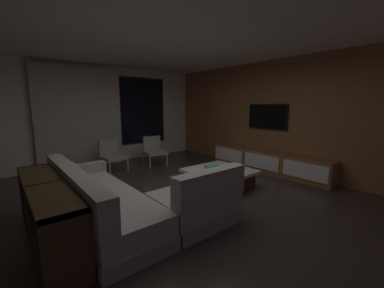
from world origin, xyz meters
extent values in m
plane|color=#332B26|center=(0.00, 0.00, 0.00)|extent=(9.20, 9.20, 0.00)
cube|color=silver|center=(0.00, 3.66, 1.35)|extent=(6.60, 0.12, 2.70)
cube|color=black|center=(1.30, 3.60, 1.45)|extent=(1.52, 0.02, 2.02)
cube|color=black|center=(1.30, 3.58, 1.45)|extent=(1.40, 0.03, 1.90)
cube|color=#BCB5A3|center=(-0.55, 3.48, 1.30)|extent=(2.10, 0.12, 2.60)
cube|color=brown|center=(3.06, 0.00, 1.35)|extent=(0.12, 7.80, 2.70)
plane|color=silver|center=(0.00, 0.00, 2.70)|extent=(8.20, 8.20, 0.00)
cube|color=gray|center=(-1.22, 0.12, 0.09)|extent=(0.90, 2.50, 0.18)
cube|color=#9E9991|center=(-1.22, 0.12, 0.30)|extent=(0.86, 2.42, 0.24)
cube|color=#9E9991|center=(-1.57, 0.12, 0.62)|extent=(0.20, 2.50, 0.40)
cube|color=#9E9991|center=(-1.22, 1.27, 0.51)|extent=(0.90, 0.20, 0.18)
cube|color=gray|center=(-0.24, -0.68, 0.09)|extent=(1.10, 0.90, 0.18)
cube|color=#9E9991|center=(-0.24, -0.68, 0.30)|extent=(1.07, 0.86, 0.24)
cube|color=#9E9991|center=(-0.24, -1.03, 0.62)|extent=(1.10, 0.20, 0.40)
cube|color=beige|center=(-1.45, 0.67, 0.58)|extent=(0.10, 0.36, 0.36)
cube|color=#B2A893|center=(-1.45, -0.18, 0.58)|extent=(0.10, 0.36, 0.36)
cube|color=#392815|center=(1.08, 0.06, 0.15)|extent=(1.00, 1.00, 0.30)
cube|color=white|center=(1.08, 0.06, 0.33)|extent=(1.16, 1.16, 0.06)
cube|color=silver|center=(0.94, 0.13, 0.37)|extent=(0.22, 0.20, 0.03)
cube|color=#6F54CD|center=(0.94, 0.13, 0.40)|extent=(0.22, 0.18, 0.03)
cube|color=#9789C4|center=(0.93, 0.12, 0.43)|extent=(0.25, 0.21, 0.03)
cube|color=#42B59A|center=(0.92, 0.13, 0.46)|extent=(0.25, 0.17, 0.03)
cylinder|color=#B2ADA0|center=(1.18, 2.09, 0.18)|extent=(0.04, 0.04, 0.36)
cylinder|color=#B2ADA0|center=(0.70, 2.17, 0.18)|extent=(0.04, 0.04, 0.36)
cylinder|color=#B2ADA0|center=(1.26, 2.58, 0.18)|extent=(0.04, 0.04, 0.36)
cylinder|color=#B2ADA0|center=(0.79, 2.66, 0.18)|extent=(0.04, 0.04, 0.36)
cube|color=#9E9991|center=(0.98, 2.37, 0.36)|extent=(0.63, 0.64, 0.08)
cube|color=#9E9991|center=(1.02, 2.61, 0.59)|extent=(0.49, 0.16, 0.38)
cylinder|color=#B2ADA0|center=(0.15, 2.30, 0.18)|extent=(0.04, 0.04, 0.36)
cylinder|color=#B2ADA0|center=(-0.32, 2.24, 0.18)|extent=(0.04, 0.04, 0.36)
cylinder|color=#B2ADA0|center=(0.09, 2.79, 0.18)|extent=(0.04, 0.04, 0.36)
cylinder|color=#B2ADA0|center=(-0.39, 2.73, 0.18)|extent=(0.04, 0.04, 0.36)
cube|color=#9E9991|center=(-0.12, 2.52, 0.36)|extent=(0.61, 0.62, 0.08)
cube|color=#9E9991|center=(-0.15, 2.75, 0.59)|extent=(0.49, 0.14, 0.38)
cube|color=brown|center=(2.78, 0.10, 0.26)|extent=(0.44, 3.10, 0.52)
cube|color=white|center=(2.55, -0.94, 0.29)|extent=(0.02, 0.93, 0.33)
cube|color=white|center=(2.55, 0.10, 0.29)|extent=(0.02, 0.93, 0.33)
cube|color=white|center=(2.55, 1.15, 0.29)|extent=(0.02, 0.93, 0.33)
cube|color=#352214|center=(2.74, -0.75, 0.12)|extent=(0.33, 0.68, 0.19)
cube|color=#44CA92|center=(2.74, -1.01, 0.12)|extent=(0.03, 0.04, 0.18)
cube|color=#9EAFAC|center=(2.74, -0.93, 0.11)|extent=(0.03, 0.04, 0.18)
cube|color=#8E4B98|center=(2.74, -0.84, 0.12)|extent=(0.03, 0.04, 0.19)
cube|color=#A47B52|center=(2.74, -0.75, 0.11)|extent=(0.03, 0.04, 0.17)
cube|color=slate|center=(2.74, -0.67, 0.10)|extent=(0.03, 0.04, 0.15)
cube|color=#D4AAD5|center=(2.74, -0.58, 0.11)|extent=(0.03, 0.04, 0.18)
cube|color=#CA7D84|center=(2.74, -0.49, 0.10)|extent=(0.03, 0.04, 0.15)
cube|color=black|center=(2.95, 0.25, 1.35)|extent=(0.04, 1.07, 0.62)
cube|color=black|center=(2.95, 0.25, 1.35)|extent=(0.05, 1.03, 0.58)
cube|color=#392815|center=(-1.89, 0.02, 0.72)|extent=(0.40, 2.10, 0.04)
cube|color=#392815|center=(-1.89, 0.02, 0.14)|extent=(0.38, 2.04, 0.03)
cube|color=#392815|center=(-1.89, -1.01, 0.37)|extent=(0.40, 0.04, 0.74)
cube|color=#392815|center=(-1.89, 1.05, 0.37)|extent=(0.40, 0.04, 0.74)
cube|color=#392815|center=(-1.89, 0.02, 0.37)|extent=(0.38, 0.03, 0.74)
cube|color=white|center=(-1.89, -0.84, 0.27)|extent=(0.18, 0.04, 0.23)
cube|color=silver|center=(-1.88, -0.66, 0.28)|extent=(0.18, 0.04, 0.24)
cube|color=silver|center=(-1.89, -0.49, 0.28)|extent=(0.18, 0.04, 0.24)
cube|color=silver|center=(-1.88, -0.32, 0.28)|extent=(0.18, 0.04, 0.24)
cube|color=white|center=(-1.88, -0.15, 0.27)|extent=(0.18, 0.04, 0.23)
cube|color=white|center=(-1.88, 0.02, 0.27)|extent=(0.18, 0.04, 0.24)
cube|color=white|center=(-1.88, 0.19, 0.29)|extent=(0.18, 0.04, 0.27)
cube|color=silver|center=(-1.89, 0.37, 0.28)|extent=(0.18, 0.04, 0.26)
cube|color=silver|center=(-1.90, 0.54, 0.27)|extent=(0.18, 0.04, 0.23)
cube|color=white|center=(-1.89, 0.71, 0.29)|extent=(0.18, 0.04, 0.27)
cube|color=silver|center=(-1.89, 0.88, 0.27)|extent=(0.18, 0.04, 0.22)
camera|label=1|loc=(-2.24, -3.07, 1.63)|focal=22.03mm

